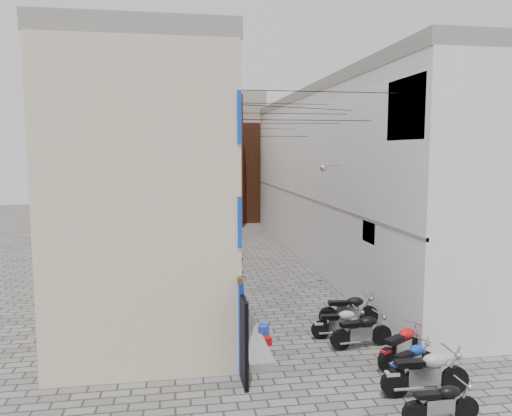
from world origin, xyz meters
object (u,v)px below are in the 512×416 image
person_a (233,296)px  motorcycle_g (349,308)px  motorcycle_a (441,401)px  water_jug_far (265,330)px  motorcycle_c (412,358)px  red_crate (265,341)px  motorcycle_e (362,329)px  motorcycle_f (340,321)px  person_b (240,275)px  motorcycle_d (402,343)px  water_jug_near (263,333)px  motorcycle_b (425,370)px

person_a → motorcycle_g: bearing=-100.2°
motorcycle_a → water_jug_far: motorcycle_a is taller
motorcycle_c → red_crate: motorcycle_c is taller
motorcycle_a → motorcycle_e: bearing=-178.4°
motorcycle_f → person_b: (-2.55, 4.49, 0.46)m
motorcycle_d → motorcycle_f: 2.31m
water_jug_near → person_a: bearing=127.7°
motorcycle_e → motorcycle_g: (0.29, 1.90, 0.02)m
motorcycle_c → motorcycle_a: bearing=-36.7°
person_a → water_jug_near: size_ratio=3.84×
water_jug_far → red_crate: 0.63m
motorcycle_e → motorcycle_b: bearing=1.6°
motorcycle_f → water_jug_far: motorcycle_f is taller
motorcycle_d → motorcycle_f: motorcycle_d is taller
motorcycle_a → motorcycle_g: (0.15, 6.12, 0.08)m
motorcycle_d → motorcycle_e: size_ratio=1.02×
water_jug_far → motorcycle_f: bearing=-11.2°
person_a → water_jug_far: size_ratio=3.69×
motorcycle_e → motorcycle_a: bearing=-4.3°
motorcycle_e → motorcycle_f: bearing=-161.6°
motorcycle_e → person_a: bearing=-126.1°
motorcycle_a → motorcycle_g: 6.13m
motorcycle_d → water_jug_far: motorcycle_d is taller
motorcycle_a → motorcycle_d: motorcycle_d is taller
person_a → person_b: 3.31m
person_a → water_jug_near: (0.80, -1.03, -0.89)m
motorcycle_d → water_jug_near: bearing=-154.3°
motorcycle_e → water_jug_far: motorcycle_e is taller
motorcycle_b → red_crate: 4.90m
water_jug_far → motorcycle_c: bearing=-45.4°
person_a → water_jug_far: person_a is taller
motorcycle_f → water_jug_near: size_ratio=4.04×
motorcycle_c → motorcycle_g: bearing=158.7°
person_a → water_jug_far: (0.90, -0.79, -0.88)m
motorcycle_a → motorcycle_e: motorcycle_e is taller
motorcycle_a → motorcycle_f: (-0.51, 5.04, 0.03)m
person_a → motorcycle_f: bearing=-119.0°
motorcycle_e → person_b: 6.07m
motorcycle_c → motorcycle_g: size_ratio=0.84×
red_crate → person_b: bearing=91.9°
motorcycle_d → person_b: person_b is taller
motorcycle_a → motorcycle_d: size_ratio=0.87×
person_a → water_jug_near: bearing=-150.1°
motorcycle_e → person_a: 4.16m
motorcycle_f → person_a: person_a is taller
person_a → red_crate: (0.80, -1.40, -1.00)m
motorcycle_g → person_a: 3.91m
motorcycle_e → motorcycle_g: size_ratio=0.97×
motorcycle_c → person_a: (-4.15, 4.08, 0.63)m
motorcycle_d → motorcycle_f: size_ratio=1.09×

